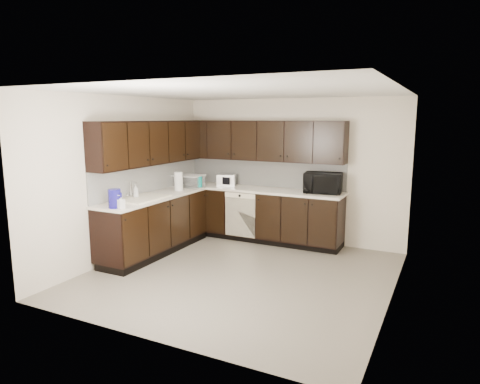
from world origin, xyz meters
The scene contains 20 objects.
floor centered at (0.00, 0.00, 0.00)m, with size 4.00×4.00×0.00m, color gray.
ceiling centered at (0.00, 0.00, 2.50)m, with size 4.00×4.00×0.00m, color white.
wall_back centered at (0.00, 2.00, 1.25)m, with size 4.00×0.02×2.50m, color beige.
wall_left centered at (-2.00, 0.00, 1.25)m, with size 0.02×4.00×2.50m, color beige.
wall_right centered at (2.00, 0.00, 1.25)m, with size 0.02×4.00×2.50m, color beige.
wall_front centered at (0.00, -2.00, 1.25)m, with size 4.00×0.02×2.50m, color beige.
lower_cabinets centered at (-1.01, 1.11, 0.41)m, with size 3.00×2.80×0.90m.
countertop centered at (-1.01, 1.11, 0.92)m, with size 3.03×2.83×0.04m.
backsplash centered at (-1.22, 1.32, 1.18)m, with size 3.00×2.80×0.48m.
upper_cabinets centered at (-1.10, 1.20, 1.77)m, with size 3.00×2.80×0.70m.
dishwasher centered at (-0.70, 1.41, 0.55)m, with size 0.58×0.04×0.78m.
sink centered at (-1.68, -0.01, 0.88)m, with size 0.54×0.82×0.42m.
microwave centered at (0.66, 1.75, 1.11)m, with size 0.61×0.41×0.34m, color black.
soap_bottle_a centered at (-1.48, -0.70, 1.04)m, with size 0.09×0.09×0.19m, color gray.
soap_bottle_b centered at (-1.81, 0.00, 1.05)m, with size 0.08×0.08×0.22m, color gray.
toaster_oven centered at (-1.14, 1.74, 1.04)m, with size 0.33×0.25×0.21m, color silver.
storage_bin centered at (-1.73, 1.35, 1.04)m, with size 0.51×0.37×0.20m, color silver.
blue_pitcher centered at (-1.59, -0.70, 1.07)m, with size 0.17×0.17×0.26m, color #171095.
teal_tumbler centered at (-1.48, 1.35, 1.04)m, with size 0.09×0.09×0.20m, color #0C867F.
paper_towel_roll centered at (-1.61, 0.88, 1.10)m, with size 0.14×0.14×0.32m, color white.
Camera 1 is at (2.53, -5.11, 2.17)m, focal length 32.00 mm.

